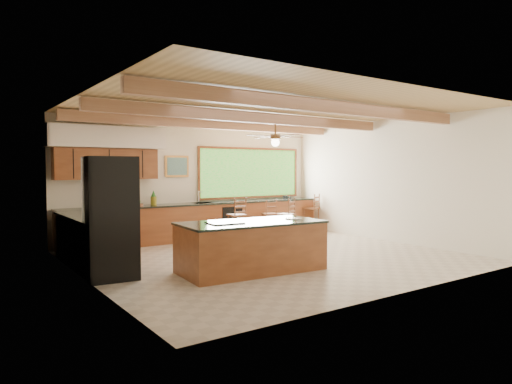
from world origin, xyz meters
TOP-DOWN VIEW (x-y plane):
  - ground at (0.00, 0.00)m, footprint 7.20×7.20m
  - room_shell at (-0.17, 0.65)m, footprint 7.27×6.54m
  - counter_run at (-0.82, 2.52)m, footprint 7.12×3.10m
  - island at (-1.04, -0.83)m, footprint 2.59×1.36m
  - refrigerator at (-3.22, 0.04)m, footprint 0.85×0.83m
  - bar_stool_a at (0.45, 1.92)m, footprint 0.41×0.41m
  - bar_stool_b at (1.68, 1.54)m, footprint 0.49×0.49m
  - bar_stool_c at (1.64, 2.20)m, footprint 0.44×0.44m
  - bar_stool_d at (3.30, 2.39)m, footprint 0.50×0.50m

SIDE VIEW (x-z plane):
  - ground at x=0.00m, z-range 0.00..0.00m
  - island at x=-1.04m, z-range -0.01..0.89m
  - counter_run at x=-0.82m, z-range -0.17..1.10m
  - bar_stool_c at x=1.64m, z-range 0.09..1.08m
  - bar_stool_b at x=1.68m, z-range 0.10..1.15m
  - bar_stool_d at x=3.30m, z-range 0.10..1.17m
  - bar_stool_a at x=0.45m, z-range 0.10..1.20m
  - refrigerator at x=-3.22m, z-range 0.00..1.99m
  - room_shell at x=-0.17m, z-range 0.70..3.72m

